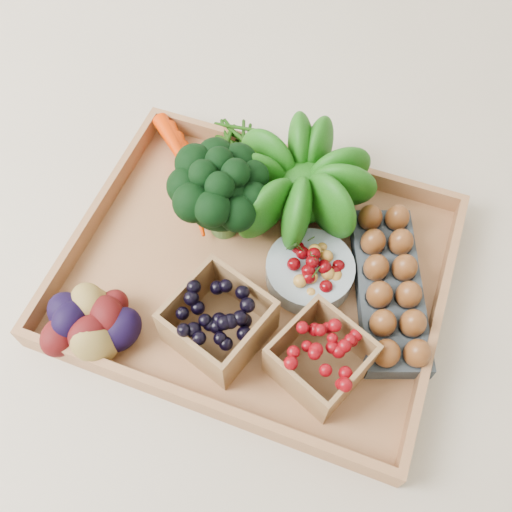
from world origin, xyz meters
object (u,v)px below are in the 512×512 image
(tray, at_px, (256,273))
(broccoli, at_px, (222,207))
(egg_carton, at_px, (388,289))
(cherry_bowl, at_px, (310,271))

(tray, distance_m, broccoli, 0.11)
(egg_carton, bearing_deg, tray, 168.72)
(cherry_bowl, bearing_deg, tray, -167.03)
(tray, relative_size, egg_carton, 2.11)
(broccoli, bearing_deg, egg_carton, -5.32)
(tray, xyz_separation_m, egg_carton, (0.20, 0.03, 0.02))
(tray, xyz_separation_m, cherry_bowl, (0.08, 0.02, 0.02))
(broccoli, xyz_separation_m, egg_carton, (0.27, -0.03, -0.04))
(tray, bearing_deg, broccoli, 143.17)
(broccoli, bearing_deg, cherry_bowl, -13.91)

